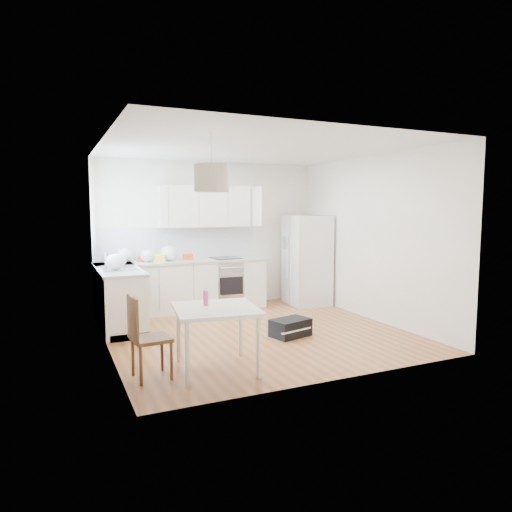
{
  "coord_description": "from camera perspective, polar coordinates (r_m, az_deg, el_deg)",
  "views": [
    {
      "loc": [
        -2.73,
        -6.07,
        1.84
      ],
      "look_at": [
        0.19,
        0.4,
        1.1
      ],
      "focal_mm": 32.0,
      "sensor_mm": 36.0,
      "label": 1
    }
  ],
  "objects": [
    {
      "name": "range_oven",
      "position": [
        8.51,
        -3.84,
        -3.5
      ],
      "size": [
        0.5,
        0.61,
        0.88
      ],
      "primitive_type": null,
      "color": "#B4B7B9",
      "rests_on": "floor"
    },
    {
      "name": "dining_chair",
      "position": [
        5.12,
        -12.94,
        -9.81
      ],
      "size": [
        0.42,
        0.42,
        0.92
      ],
      "primitive_type": null,
      "rotation": [
        0.0,
        0.0,
        0.08
      ],
      "color": "#523418",
      "rests_on": "floor"
    },
    {
      "name": "backsplash_left",
      "position": [
        7.32,
        -19.23,
        0.71
      ],
      "size": [
        0.01,
        1.8,
        0.58
      ],
      "primitive_type": "cube",
      "color": "white",
      "rests_on": "wall_left"
    },
    {
      "name": "grocery_bag_e",
      "position": [
        7.13,
        -17.19,
        -0.71
      ],
      "size": [
        0.27,
        0.23,
        0.25
      ],
      "primitive_type": "ellipsoid",
      "color": "silver",
      "rests_on": "counter_left"
    },
    {
      "name": "counter_left",
      "position": [
        7.39,
        -16.88,
        -1.59
      ],
      "size": [
        0.64,
        1.82,
        0.04
      ],
      "primitive_type": "cube",
      "color": "#A2A5A7",
      "rests_on": "cabinets_left"
    },
    {
      "name": "counter_back",
      "position": [
        8.2,
        -9.1,
        -0.67
      ],
      "size": [
        3.02,
        0.64,
        0.04
      ],
      "primitive_type": "cube",
      "color": "#A2A5A7",
      "rests_on": "cabinets_back"
    },
    {
      "name": "grocery_bag_c",
      "position": [
        8.16,
        -10.81,
        0.36
      ],
      "size": [
        0.3,
        0.26,
        0.27
      ],
      "primitive_type": "ellipsoid",
      "color": "silver",
      "rests_on": "counter_back"
    },
    {
      "name": "pendant_lamp",
      "position": [
        5.25,
        -5.59,
        9.66
      ],
      "size": [
        0.45,
        0.45,
        0.31
      ],
      "primitive_type": "cylinder",
      "rotation": [
        0.0,
        0.0,
        -0.16
      ],
      "color": "#B9A58E",
      "rests_on": "ceiling"
    },
    {
      "name": "drink_bottle",
      "position": [
        5.3,
        -6.31,
        -5.07
      ],
      "size": [
        0.07,
        0.07,
        0.21
      ],
      "primitive_type": "cylinder",
      "rotation": [
        0.0,
        0.0,
        -0.15
      ],
      "color": "#ED4185",
      "rests_on": "dining_table"
    },
    {
      "name": "backsplash_back",
      "position": [
        8.46,
        -9.66,
        1.63
      ],
      "size": [
        3.0,
        0.01,
        0.58
      ],
      "primitive_type": "cube",
      "color": "white",
      "rests_on": "wall_back"
    },
    {
      "name": "snack_yellow",
      "position": [
        8.06,
        -11.96,
        -0.27
      ],
      "size": [
        0.19,
        0.14,
        0.12
      ],
      "primitive_type": "cube",
      "rotation": [
        0.0,
        0.0,
        -0.19
      ],
      "color": "yellow",
      "rests_on": "counter_back"
    },
    {
      "name": "dining_table",
      "position": [
        5.22,
        -5.01,
        -7.25
      ],
      "size": [
        1.03,
        1.03,
        0.72
      ],
      "rotation": [
        0.0,
        0.0,
        -0.14
      ],
      "color": "beige",
      "rests_on": "floor"
    },
    {
      "name": "grocery_bag_b",
      "position": [
        8.05,
        -13.37,
        0.05
      ],
      "size": [
        0.25,
        0.21,
        0.22
      ],
      "primitive_type": "ellipsoid",
      "color": "silver",
      "rests_on": "counter_back"
    },
    {
      "name": "ceiling",
      "position": [
        6.71,
        -0.08,
        13.35
      ],
      "size": [
        4.2,
        4.2,
        0.0
      ],
      "primitive_type": "plane",
      "rotation": [
        3.14,
        0.0,
        0.0
      ],
      "color": "white",
      "rests_on": "wall_back"
    },
    {
      "name": "snack_red",
      "position": [
        8.09,
        -13.99,
        -0.37
      ],
      "size": [
        0.16,
        0.12,
        0.1
      ],
      "primitive_type": "cube",
      "rotation": [
        0.0,
        0.0,
        0.24
      ],
      "color": "red",
      "rests_on": "counter_back"
    },
    {
      "name": "snack_orange",
      "position": [
        8.22,
        -8.51,
        -0.13
      ],
      "size": [
        0.16,
        0.11,
        0.11
      ],
      "primitive_type": "cube",
      "rotation": [
        0.0,
        0.0,
        0.05
      ],
      "color": "red",
      "rests_on": "counter_back"
    },
    {
      "name": "wall_right",
      "position": [
        7.77,
        14.2,
        2.18
      ],
      "size": [
        0.0,
        4.2,
        4.2
      ],
      "primitive_type": "plane",
      "rotation": [
        1.57,
        0.0,
        -1.57
      ],
      "color": "beige",
      "rests_on": "floor"
    },
    {
      "name": "upper_cabinets",
      "position": [
        8.41,
        -6.49,
        6.18
      ],
      "size": [
        1.7,
        0.32,
        0.75
      ],
      "primitive_type": "cube",
      "color": "silver",
      "rests_on": "wall_back"
    },
    {
      "name": "wall_back",
      "position": [
        8.63,
        -5.82,
        2.7
      ],
      "size": [
        4.2,
        0.0,
        4.2
      ],
      "primitive_type": "plane",
      "rotation": [
        1.57,
        0.0,
        0.0
      ],
      "color": "beige",
      "rests_on": "floor"
    },
    {
      "name": "grocery_bag_a",
      "position": [
        8.06,
        -16.08,
        0.08
      ],
      "size": [
        0.28,
        0.23,
        0.25
      ],
      "primitive_type": "ellipsoid",
      "color": "silver",
      "rests_on": "counter_back"
    },
    {
      "name": "refrigerator",
      "position": [
        8.81,
        6.42,
        -0.49
      ],
      "size": [
        0.9,
        0.93,
        1.7
      ],
      "primitive_type": null,
      "rotation": [
        0.0,
        0.0,
        -0.09
      ],
      "color": "silver",
      "rests_on": "floor"
    },
    {
      "name": "cabinets_left",
      "position": [
        7.46,
        -16.77,
        -5.09
      ],
      "size": [
        0.6,
        1.8,
        0.88
      ],
      "primitive_type": "cube",
      "color": "silver",
      "rests_on": "floor"
    },
    {
      "name": "sink",
      "position": [
        7.34,
        -16.83,
        -1.52
      ],
      "size": [
        0.5,
        0.8,
        0.16
      ],
      "primitive_type": null,
      "color": "#B4B7B9",
      "rests_on": "counter_left"
    },
    {
      "name": "gym_bag",
      "position": [
        6.68,
        4.31,
        -8.91
      ],
      "size": [
        0.62,
        0.49,
        0.25
      ],
      "primitive_type": "cube",
      "rotation": [
        0.0,
        0.0,
        0.26
      ],
      "color": "black",
      "rests_on": "floor"
    },
    {
      "name": "floor",
      "position": [
        6.9,
        -0.08,
        -9.48
      ],
      "size": [
        4.2,
        4.2,
        0.0
      ],
      "primitive_type": "plane",
      "color": "brown",
      "rests_on": "ground"
    },
    {
      "name": "wall_left",
      "position": [
        6.12,
        -18.32,
        1.08
      ],
      "size": [
        0.0,
        4.2,
        4.2
      ],
      "primitive_type": "plane",
      "rotation": [
        1.57,
        0.0,
        1.57
      ],
      "color": "beige",
      "rests_on": "floor"
    },
    {
      "name": "grocery_bag_d",
      "position": [
        7.57,
        -16.62,
        -0.59
      ],
      "size": [
        0.19,
        0.16,
        0.17
      ],
      "primitive_type": "ellipsoid",
      "color": "silver",
      "rests_on": "counter_back"
    },
    {
      "name": "cabinets_back",
      "position": [
        8.27,
        -9.05,
        -3.84
      ],
      "size": [
        3.0,
        0.6,
        0.88
      ],
      "primitive_type": "cube",
      "color": "silver",
      "rests_on": "floor"
    },
    {
      "name": "window_glassblock",
      "position": [
        7.25,
        -19.3,
        4.94
      ],
      "size": [
        0.02,
        1.0,
        1.0
      ],
      "primitive_type": "cube",
      "color": "#BFE0F9",
      "rests_on": "wall_left"
    }
  ]
}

